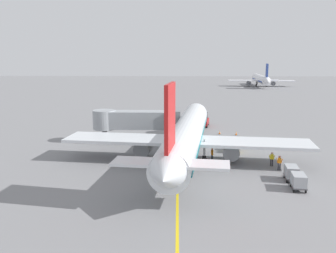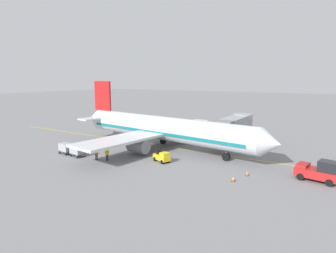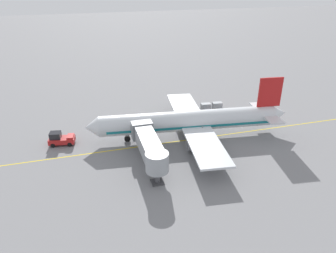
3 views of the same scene
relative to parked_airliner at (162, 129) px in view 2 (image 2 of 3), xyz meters
The scene contains 13 objects.
ground_plane 3.95m from the parked_airliner, 118.68° to the left, with size 400.00×400.00×0.00m, color slate.
gate_lead_in_line 3.95m from the parked_airliner, 118.68° to the left, with size 0.24×80.00×0.01m, color gold.
parked_airliner is the anchor object (origin of this frame).
jet_bridge 11.73m from the parked_airliner, 127.91° to the left, with size 13.08×3.50×4.98m.
pushback_tractor 23.19m from the parked_airliner, 81.25° to the left, with size 2.89×4.70×2.40m.
baggage_tug_lead 8.21m from the parked_airliner, 33.41° to the left, with size 2.04×2.77×1.62m.
baggage_cart_front 13.33m from the parked_airliner, 35.02° to the right, with size 1.56×2.96×1.58m.
baggage_cart_second_in_train 14.90m from the parked_airliner, 43.83° to the right, with size 1.56×2.96×1.58m.
ground_crew_wing_walker 3.90m from the parked_airliner, 10.46° to the right, with size 0.26×0.73×1.69m.
ground_crew_loader 11.43m from the parked_airliner, 20.70° to the right, with size 0.72×0.34×1.69m.
ground_crew_marshaller 10.55m from the parked_airliner, 13.49° to the right, with size 0.71×0.35×1.69m.
safety_cone_nose_left 16.99m from the parked_airliner, 69.30° to the left, with size 0.36×0.36×0.59m.
safety_cone_nose_right 17.47m from the parked_airliner, 60.11° to the left, with size 0.36×0.36×0.59m.
Camera 2 is at (38.66, 22.68, 11.08)m, focal length 30.51 mm.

